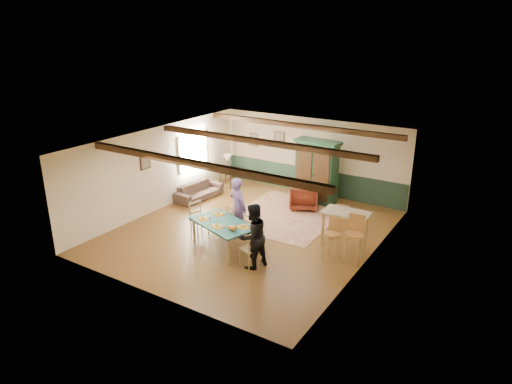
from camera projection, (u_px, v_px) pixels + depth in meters
The scene contains 35 objects.
floor at pixel (250, 231), 13.40m from camera, with size 8.00×8.00×0.00m, color brown.
wall_back at pixel (311, 156), 16.13m from camera, with size 7.00×0.02×2.70m, color beige.
wall_left at pixel (159, 169), 14.69m from camera, with size 0.02×8.00×2.70m, color beige.
wall_right at pixel (370, 213), 11.19m from camera, with size 0.02×8.00×2.70m, color beige.
ceiling at pixel (250, 141), 12.48m from camera, with size 7.00×8.00×0.02m, color white.
wainscot_back at pixel (310, 180), 16.42m from camera, with size 6.95×0.03×0.90m, color #1E3729.
ceiling_beam_front at pixel (197, 164), 10.68m from camera, with size 6.95×0.16×0.16m, color black.
ceiling_beam_mid at pixel (258, 141), 12.83m from camera, with size 6.95×0.16×0.16m, color black.
ceiling_beam_back at pixel (300, 126), 14.90m from camera, with size 6.95×0.16×0.16m, color black.
window_left at pixel (193, 151), 15.96m from camera, with size 0.06×1.60×1.30m, color white, non-canonical shape.
picture_left_wall at pixel (145, 161), 14.06m from camera, with size 0.04×0.42×0.52m, color gray, non-canonical shape.
picture_back_a at pixel (279, 139), 16.60m from camera, with size 0.45×0.04×0.55m, color gray, non-canonical shape.
picture_back_b at pixel (254, 140), 17.20m from camera, with size 0.38×0.04×0.48m, color gray, non-canonical shape.
dining_table at pixel (223, 236), 12.19m from camera, with size 1.82×1.01×0.76m, color #1B5653, non-canonical shape.
dining_chair_far_left at pixel (236, 221), 12.89m from camera, with size 0.42×0.45×0.96m, color #A18550, non-canonical shape.
dining_chair_far_right at pixel (254, 230), 12.30m from camera, with size 0.42×0.45×0.96m, color #A18550, non-canonical shape.
dining_chair_end_left at pixel (199, 219), 13.01m from camera, with size 0.42×0.45×0.96m, color #A18550, non-canonical shape.
dining_chair_end_right at pixel (250, 248), 11.31m from camera, with size 0.42×0.45×0.96m, color #A18550, non-canonical shape.
person_man at pixel (238, 207), 12.80m from camera, with size 0.64×0.42×1.74m, color slate.
person_woman at pixel (253, 236), 11.12m from camera, with size 0.81×0.63×1.67m, color black.
person_child at pixel (256, 228), 12.33m from camera, with size 0.50×0.32×1.02m, color navy.
cat at pixel (232, 227), 11.57m from camera, with size 0.36×0.14×0.18m, color orange, non-canonical shape.
place_setting_near_left at pixel (203, 217), 12.30m from camera, with size 0.40×0.30×0.11m, color gold, non-canonical shape.
place_setting_near_center at pixel (217, 225), 11.82m from camera, with size 0.40×0.30×0.11m, color gold, non-canonical shape.
place_setting_far_left at pixel (218, 212), 12.60m from camera, with size 0.40×0.30×0.11m, color gold, non-canonical shape.
place_setting_far_right at pixel (243, 225), 11.79m from camera, with size 0.40×0.30×0.11m, color gold, non-canonical shape.
area_rug at pixel (285, 215), 14.53m from camera, with size 3.06×3.64×0.01m, color beige.
armoire at pixel (317, 172), 15.30m from camera, with size 1.52×0.61×2.15m, color #143420.
armchair at pixel (304, 196), 14.97m from camera, with size 0.89×0.92×0.84m, color #4A160E.
sofa at pixel (199, 191), 15.89m from camera, with size 1.85×0.72×0.54m, color #402F28.
end_table at pixel (228, 178), 17.04m from camera, with size 0.53×0.53×0.65m, color black, non-canonical shape.
table_lamp at pixel (228, 162), 16.83m from camera, with size 0.33×0.33×0.59m, color #CDB084, non-canonical shape.
counter_table at pixel (345, 229), 12.29m from camera, with size 1.21×0.71×1.01m, color beige, non-canonical shape.
bar_stool_left at pixel (332, 239), 11.58m from camera, with size 0.40×0.44×1.12m, color tan, non-canonical shape.
bar_stool_right at pixel (354, 240), 11.39m from camera, with size 0.44×0.49×1.26m, color tan, non-canonical shape.
Camera 1 is at (6.63, -10.26, 5.62)m, focal length 32.00 mm.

